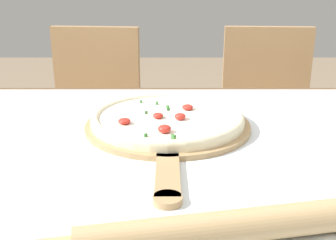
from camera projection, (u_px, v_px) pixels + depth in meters
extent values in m
cube|color=brown|center=(187.00, 154.00, 0.93)|extent=(1.35, 1.02, 0.03)
cylinder|color=brown|center=(5.00, 200.00, 1.48)|extent=(0.06, 0.06, 0.72)
cube|color=silver|center=(187.00, 147.00, 0.92)|extent=(1.27, 0.94, 0.00)
cylinder|color=tan|center=(168.00, 125.00, 1.02)|extent=(0.40, 0.40, 0.01)
cube|color=tan|center=(168.00, 175.00, 0.77)|extent=(0.04, 0.18, 0.01)
cylinder|color=tan|center=(168.00, 200.00, 0.69)|extent=(0.05, 0.05, 0.01)
cylinder|color=beige|center=(168.00, 120.00, 1.02)|extent=(0.37, 0.37, 0.02)
torus|color=beige|center=(168.00, 117.00, 1.02)|extent=(0.37, 0.37, 0.02)
cylinder|color=white|center=(168.00, 116.00, 1.02)|extent=(0.33, 0.33, 0.00)
ellipsoid|color=red|center=(158.00, 116.00, 1.00)|extent=(0.02, 0.02, 0.01)
ellipsoid|color=red|center=(188.00, 107.00, 1.06)|extent=(0.03, 0.03, 0.01)
ellipsoid|color=red|center=(180.00, 116.00, 0.99)|extent=(0.03, 0.03, 0.02)
ellipsoid|color=red|center=(165.00, 129.00, 0.91)|extent=(0.03, 0.03, 0.02)
ellipsoid|color=red|center=(125.00, 121.00, 0.96)|extent=(0.03, 0.03, 0.01)
cube|color=#387533|center=(147.00, 112.00, 1.03)|extent=(0.01, 0.01, 0.01)
cube|color=#387533|center=(157.00, 103.00, 1.10)|extent=(0.01, 0.01, 0.01)
cube|color=#387533|center=(141.00, 102.00, 1.12)|extent=(0.01, 0.01, 0.01)
cube|color=#387533|center=(168.00, 107.00, 1.07)|extent=(0.01, 0.01, 0.01)
cube|color=#387533|center=(146.00, 135.00, 0.88)|extent=(0.01, 0.01, 0.01)
cube|color=#387533|center=(162.00, 116.00, 1.00)|extent=(0.01, 0.01, 0.01)
cube|color=#387533|center=(174.00, 137.00, 0.87)|extent=(0.01, 0.01, 0.01)
cube|color=#387533|center=(169.00, 109.00, 1.05)|extent=(0.01, 0.01, 0.01)
cylinder|color=tan|center=(221.00, 228.00, 0.58)|extent=(0.40, 0.12, 0.05)
cube|color=tan|center=(89.00, 141.00, 1.76)|extent=(0.44, 0.44, 0.02)
cube|color=tan|center=(97.00, 77.00, 1.86)|extent=(0.38, 0.07, 0.44)
cylinder|color=tan|center=(43.00, 207.00, 1.71)|extent=(0.04, 0.04, 0.44)
cylinder|color=tan|center=(121.00, 211.00, 1.67)|extent=(0.04, 0.04, 0.44)
cylinder|color=tan|center=(69.00, 172.00, 2.01)|extent=(0.04, 0.04, 0.44)
cylinder|color=tan|center=(135.00, 175.00, 1.98)|extent=(0.04, 0.04, 0.44)
cube|color=tan|center=(269.00, 141.00, 1.76)|extent=(0.42, 0.42, 0.02)
cube|color=tan|center=(266.00, 77.00, 1.86)|extent=(0.38, 0.06, 0.44)
cylinder|color=tan|center=(231.00, 208.00, 1.70)|extent=(0.04, 0.04, 0.44)
cylinder|color=tan|center=(311.00, 210.00, 1.68)|extent=(0.04, 0.04, 0.44)
cylinder|color=tan|center=(225.00, 172.00, 2.00)|extent=(0.04, 0.04, 0.44)
cylinder|color=tan|center=(294.00, 174.00, 1.98)|extent=(0.04, 0.04, 0.44)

